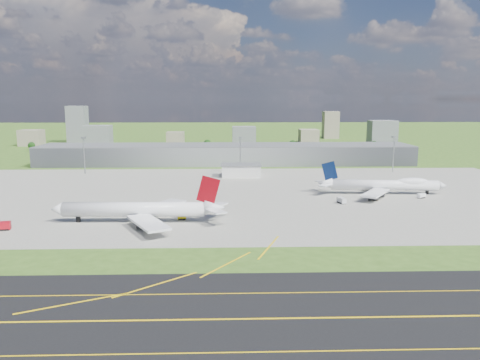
{
  "coord_description": "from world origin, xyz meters",
  "views": [
    {
      "loc": [
        -0.1,
        -214.75,
        52.14
      ],
      "look_at": [
        7.32,
        33.88,
        9.0
      ],
      "focal_mm": 35.0,
      "sensor_mm": 36.0,
      "label": 1
    }
  ],
  "objects_px": {
    "crash_tender": "(2,226)",
    "airliner_red_twin": "(141,210)",
    "van_white_near": "(342,201)",
    "airliner_blue_quad": "(385,185)",
    "tug_yellow": "(182,218)",
    "van_white_far": "(421,196)"
  },
  "relations": [
    {
      "from": "crash_tender",
      "to": "van_white_near",
      "type": "height_order",
      "value": "crash_tender"
    },
    {
      "from": "tug_yellow",
      "to": "airliner_red_twin",
      "type": "bearing_deg",
      "value": -175.37
    },
    {
      "from": "airliner_red_twin",
      "to": "crash_tender",
      "type": "bearing_deg",
      "value": 13.06
    },
    {
      "from": "tug_yellow",
      "to": "van_white_near",
      "type": "height_order",
      "value": "van_white_near"
    },
    {
      "from": "airliner_blue_quad",
      "to": "crash_tender",
      "type": "xyz_separation_m",
      "value": [
        -178.2,
        -67.46,
        -3.4
      ]
    },
    {
      "from": "van_white_near",
      "to": "airliner_blue_quad",
      "type": "bearing_deg",
      "value": -69.12
    },
    {
      "from": "airliner_blue_quad",
      "to": "crash_tender",
      "type": "bearing_deg",
      "value": -154.97
    },
    {
      "from": "airliner_red_twin",
      "to": "van_white_far",
      "type": "distance_m",
      "value": 147.58
    },
    {
      "from": "van_white_near",
      "to": "airliner_red_twin",
      "type": "bearing_deg",
      "value": 93.17
    },
    {
      "from": "van_white_far",
      "to": "van_white_near",
      "type": "bearing_deg",
      "value": 163.2
    },
    {
      "from": "van_white_far",
      "to": "airliner_blue_quad",
      "type": "bearing_deg",
      "value": 113.86
    },
    {
      "from": "airliner_red_twin",
      "to": "van_white_near",
      "type": "relative_size",
      "value": 11.99
    },
    {
      "from": "airliner_blue_quad",
      "to": "van_white_near",
      "type": "relative_size",
      "value": 11.38
    },
    {
      "from": "airliner_blue_quad",
      "to": "crash_tender",
      "type": "relative_size",
      "value": 9.95
    },
    {
      "from": "airliner_blue_quad",
      "to": "van_white_near",
      "type": "bearing_deg",
      "value": -138.26
    },
    {
      "from": "tug_yellow",
      "to": "van_white_near",
      "type": "xyz_separation_m",
      "value": [
        77.88,
        30.18,
        0.49
      ]
    },
    {
      "from": "airliner_red_twin",
      "to": "airliner_blue_quad",
      "type": "relative_size",
      "value": 1.05
    },
    {
      "from": "tug_yellow",
      "to": "van_white_near",
      "type": "bearing_deg",
      "value": 13.02
    },
    {
      "from": "tug_yellow",
      "to": "airliner_blue_quad",
      "type": "bearing_deg",
      "value": 18.0
    },
    {
      "from": "crash_tender",
      "to": "airliner_red_twin",
      "type": "bearing_deg",
      "value": -1.28
    },
    {
      "from": "airliner_blue_quad",
      "to": "tug_yellow",
      "type": "xyz_separation_m",
      "value": [
        -107.33,
        -52.74,
        -4.17
      ]
    },
    {
      "from": "van_white_far",
      "to": "tug_yellow",
      "type": "bearing_deg",
      "value": 168.12
    }
  ]
}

